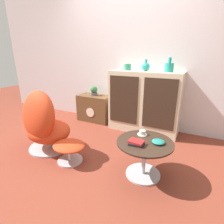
% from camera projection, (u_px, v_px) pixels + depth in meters
% --- Properties ---
extents(ground_plane, '(12.00, 12.00, 0.00)m').
position_uv_depth(ground_plane, '(87.00, 157.00, 2.35)').
color(ground_plane, brown).
extents(wall_back, '(6.40, 0.06, 2.60)m').
position_uv_depth(wall_back, '(129.00, 55.00, 3.14)').
color(wall_back, silver).
rests_on(wall_back, ground_plane).
extents(sideboard, '(1.19, 0.44, 1.05)m').
position_uv_depth(sideboard, '(144.00, 102.00, 3.01)').
color(sideboard, beige).
rests_on(sideboard, ground_plane).
extents(tv_console, '(0.68, 0.37, 0.52)m').
position_uv_depth(tv_console, '(95.00, 108.00, 3.57)').
color(tv_console, brown).
rests_on(tv_console, ground_plane).
extents(egg_chair, '(0.79, 0.74, 0.89)m').
position_uv_depth(egg_chair, '(44.00, 124.00, 2.42)').
color(egg_chair, '#B7B7BC').
rests_on(egg_chair, ground_plane).
extents(ottoman, '(0.43, 0.36, 0.27)m').
position_uv_depth(ottoman, '(69.00, 148.00, 2.20)').
color(ottoman, '#B7B7BC').
rests_on(ottoman, ground_plane).
extents(coffee_table, '(0.61, 0.61, 0.42)m').
position_uv_depth(coffee_table, '(144.00, 153.00, 1.92)').
color(coffee_table, '#B7B7BC').
rests_on(coffee_table, ground_plane).
extents(vase_leftmost, '(0.12, 0.12, 0.11)m').
position_uv_depth(vase_leftmost, '(128.00, 67.00, 2.97)').
color(vase_leftmost, '#2D8E6B').
rests_on(vase_leftmost, sideboard).
extents(vase_inner_left, '(0.13, 0.13, 0.18)m').
position_uv_depth(vase_inner_left, '(146.00, 67.00, 2.83)').
color(vase_inner_left, teal).
rests_on(vase_inner_left, sideboard).
extents(vase_inner_right, '(0.13, 0.13, 0.22)m').
position_uv_depth(vase_inner_right, '(169.00, 67.00, 2.67)').
color(vase_inner_right, teal).
rests_on(vase_inner_right, sideboard).
extents(potted_plant, '(0.14, 0.14, 0.18)m').
position_uv_depth(potted_plant, '(94.00, 91.00, 3.46)').
color(potted_plant, '#4C4C51').
rests_on(potted_plant, tv_console).
extents(teacup, '(0.11, 0.11, 0.05)m').
position_uv_depth(teacup, '(142.00, 133.00, 2.02)').
color(teacup, silver).
rests_on(teacup, coffee_table).
extents(book_stack, '(0.16, 0.12, 0.04)m').
position_uv_depth(book_stack, '(136.00, 143.00, 1.80)').
color(book_stack, black).
rests_on(book_stack, coffee_table).
extents(bowl, '(0.13, 0.13, 0.04)m').
position_uv_depth(bowl, '(158.00, 142.00, 1.83)').
color(bowl, '#1E7A70').
rests_on(bowl, coffee_table).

